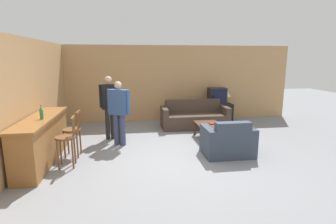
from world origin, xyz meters
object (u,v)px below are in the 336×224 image
Objects in this scene: tv at (217,96)px; person_by_window at (109,104)px; bar_chair_near at (66,141)px; coffee_table at (209,126)px; bottle at (41,113)px; couch_far at (194,118)px; person_by_counter at (119,110)px; armchair_near at (228,142)px; tv_unit at (216,112)px; book_on_table at (212,124)px; bar_chair_mid at (73,133)px; table_lamp at (227,94)px.

person_by_window is (-3.55, -1.67, 0.09)m from tv.
bar_chair_near is 1.04× the size of coffee_table.
bar_chair_near is 0.74m from bottle.
couch_far is 2.77m from person_by_counter.
armchair_near reaches higher than tv_unit.
person_by_window is at bearing 172.10° from book_on_table.
person_by_counter is at bearing -176.13° from coffee_table.
person_by_counter reaches higher than bottle.
armchair_near is (0.16, -2.53, 0.00)m from couch_far.
armchair_near is at bearing -7.29° from bar_chair_mid.
person_by_window is 0.62m from person_by_counter.
bar_chair_mid reaches higher than tv_unit.
bar_chair_near is at bearing -158.04° from book_on_table.
bottle reaches higher than tv_unit.
coffee_table is at bearing 92.70° from armchair_near.
table_lamp is at bearing 0.49° from tv.
bar_chair_near is at bearing -177.75° from armchair_near.
tv is 2.08× the size of bottle.
person_by_counter is (1.47, 1.09, -0.20)m from bottle.
person_by_counter is (-3.28, -2.22, 0.60)m from tv_unit.
couch_far is at bearing 39.01° from bar_chair_near.
person_by_window is (0.73, 1.20, 0.43)m from bar_chair_mid.
person_by_counter is at bearing -147.89° from couch_far.
tv reaches higher than tv_unit.
tv_unit is 1.82× the size of tv.
armchair_near is 6.41× the size of book_on_table.
person_by_window reaches higher than tv.
tv is at bearing -90.00° from tv_unit.
tv_unit is at bearing 90.00° from tv.
couch_far is 1.39m from tv.
couch_far is 3.61× the size of tv.
bar_chair_mid is at bearing -121.19° from person_by_window.
book_on_table is at bearing -111.64° from tv_unit.
armchair_near is at bearing -24.08° from person_by_counter.
tv_unit is at bearing 25.18° from person_by_window.
bar_chair_near is at bearing -157.69° from coffee_table.
table_lamp is at bearing 58.61° from coffee_table.
person_by_counter is (-2.47, -0.17, 0.48)m from book_on_table.
tv_unit is at bearing 38.31° from couch_far.
tv is 0.34× the size of person_by_window.
tv_unit is 0.58m from tv.
table_lamp is (1.17, 2.05, 0.51)m from book_on_table.
bar_chair_mid is 5.47m from table_lamp.
person_by_window is at bearing -154.86° from tv.
tv is 0.36m from table_lamp.
person_by_counter is at bearing -148.61° from table_lamp.
bottle is (-0.47, -0.43, 0.55)m from bar_chair_mid.
bar_chair_near reaches higher than tv_unit.
bar_chair_near is 0.58m from bar_chair_mid.
book_on_table is (3.94, 1.26, -0.68)m from bottle.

